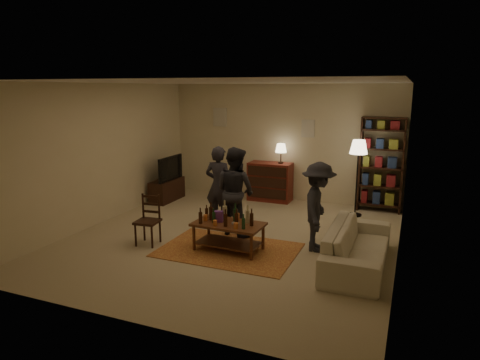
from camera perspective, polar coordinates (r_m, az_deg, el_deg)
The scene contains 13 objects.
floor at distance 7.66m, azimuth -1.02°, elevation -7.71°, with size 6.00×6.00×0.00m, color #C6B793.
room_shell at distance 10.24m, azimuth 2.20°, elevation 7.75°, with size 6.00×6.00×6.00m.
rug at distance 7.11m, azimuth -1.52°, elevation -9.28°, with size 2.20×1.50×0.01m, color maroon.
coffee_table at distance 6.98m, azimuth -1.62°, elevation -6.18°, with size 1.16×0.66×0.80m.
dining_chair at distance 7.43m, azimuth -12.07°, elevation -4.99°, with size 0.41×0.41×0.86m.
tv_stand at distance 10.19m, azimuth -9.72°, elevation -0.58°, with size 0.40×1.00×1.06m.
dresser at distance 10.04m, azimuth 4.07°, elevation -0.09°, with size 1.00×0.50×1.36m.
bookshelf at distance 9.55m, azimuth 18.30°, elevation 2.09°, with size 0.90×0.34×2.02m.
floor_lamp at distance 8.98m, azimuth 15.51°, elevation 3.59°, with size 0.36×0.36×1.58m.
sofa at distance 6.66m, azimuth 15.42°, elevation -8.50°, with size 2.08×0.81×0.61m, color beige.
person_left at distance 8.21m, azimuth -2.84°, elevation -0.77°, with size 0.56×0.37×1.53m, color #232229.
person_right at distance 7.63m, azimuth -0.64°, elevation -1.53°, with size 0.78×0.60×1.60m, color #24252B.
person_by_sofa at distance 7.01m, azimuth 10.36°, elevation -3.55°, with size 0.94×0.54×1.46m, color #24252C.
Camera 1 is at (2.84, -6.62, 2.61)m, focal length 32.00 mm.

